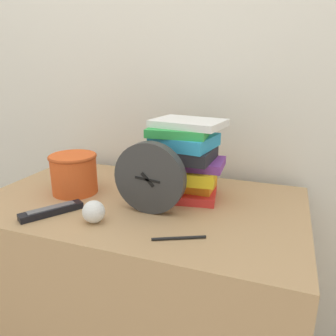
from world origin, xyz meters
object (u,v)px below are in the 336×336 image
desk_clock (150,178)px  basket (74,172)px  tv_remote (52,211)px  pen (179,238)px  crumpled_paper_ball (94,212)px  book_stack (186,158)px

desk_clock → basket: desk_clock is taller
tv_remote → pen: (0.42, -0.01, -0.01)m
basket → crumpled_paper_ball: (0.19, -0.18, -0.04)m
desk_clock → book_stack: book_stack is taller
desk_clock → crumpled_paper_ball: size_ratio=3.38×
tv_remote → desk_clock: bearing=23.0°
basket → pen: size_ratio=1.25×
basket → tv_remote: 0.20m
desk_clock → tv_remote: desk_clock is taller
book_stack → basket: size_ratio=1.60×
tv_remote → pen: tv_remote is taller
desk_clock → tv_remote: bearing=-157.0°
book_stack → basket: 0.40m
basket → pen: 0.50m
tv_remote → basket: bearing=102.4°
tv_remote → crumpled_paper_ball: crumpled_paper_ball is taller
desk_clock → basket: (-0.32, 0.06, -0.04)m
basket → tv_remote: size_ratio=0.92×
book_stack → pen: book_stack is taller
desk_clock → pen: 0.22m
desk_clock → pen: (0.14, -0.13, -0.11)m
book_stack → desk_clock: bearing=-112.0°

